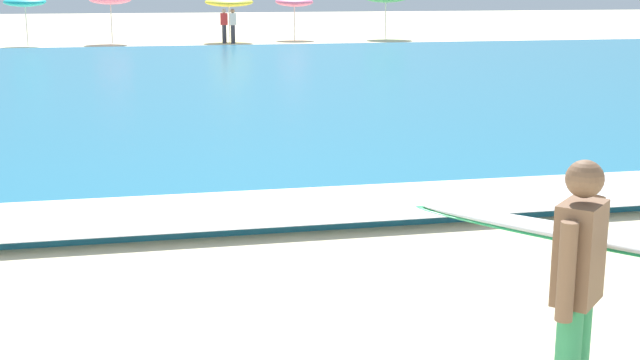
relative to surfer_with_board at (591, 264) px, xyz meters
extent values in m
cube|color=teal|center=(-3.06, 18.51, -0.97)|extent=(120.00, 28.00, 0.14)
cube|color=white|center=(-3.06, 5.11, -0.89)|extent=(120.00, 1.70, 0.01)
cube|color=brown|center=(-0.19, -0.18, 0.14)|extent=(0.40, 0.40, 0.60)
sphere|color=brown|center=(-0.19, -0.18, 0.58)|extent=(0.22, 0.22, 0.22)
cylinder|color=brown|center=(-0.35, -0.34, 0.09)|extent=(0.10, 0.10, 0.58)
cylinder|color=brown|center=(-0.01, 0.02, 0.16)|extent=(0.29, 0.29, 0.51)
ellipsoid|color=white|center=(0.18, 0.18, 0.09)|extent=(2.00, 2.03, 0.17)
ellipsoid|color=green|center=(0.18, 0.18, 0.08)|extent=(2.09, 2.12, 0.13)
cylinder|color=beige|center=(-7.24, 35.85, -0.11)|extent=(0.05, 0.05, 1.86)
ellipsoid|color=#19ADB2|center=(-7.24, 35.85, 0.88)|extent=(1.83, 1.85, 0.51)
cylinder|color=beige|center=(-3.59, 36.71, -0.07)|extent=(0.05, 0.05, 1.93)
cylinder|color=beige|center=(1.87, 36.65, -0.14)|extent=(0.05, 0.05, 1.80)
ellipsoid|color=yellow|center=(1.87, 36.65, 0.82)|extent=(2.29, 2.31, 0.54)
cylinder|color=beige|center=(5.18, 37.63, -0.15)|extent=(0.05, 0.05, 1.77)
ellipsoid|color=pink|center=(5.18, 37.63, 0.80)|extent=(1.87, 1.90, 0.59)
cylinder|color=beige|center=(9.76, 37.29, -0.05)|extent=(0.05, 0.05, 1.97)
cylinder|color=#383842|center=(1.50, 35.56, -0.62)|extent=(0.20, 0.20, 0.84)
cube|color=red|center=(1.50, 35.56, 0.07)|extent=(0.32, 0.20, 0.54)
sphere|color=beige|center=(1.50, 35.56, 0.44)|extent=(0.20, 0.20, 0.20)
cylinder|color=#383842|center=(1.88, 35.38, -0.62)|extent=(0.20, 0.20, 0.84)
cube|color=white|center=(1.88, 35.38, 0.07)|extent=(0.32, 0.20, 0.54)
sphere|color=#9E7051|center=(1.88, 35.38, 0.44)|extent=(0.20, 0.20, 0.20)
camera|label=1|loc=(-2.67, -4.49, 1.67)|focal=47.99mm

